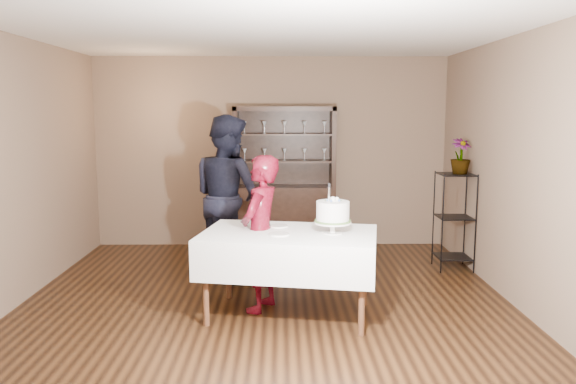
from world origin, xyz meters
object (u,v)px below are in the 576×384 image
Objects in this scene: china_hutch at (285,202)px; cake_table at (289,252)px; woman at (261,233)px; man at (228,197)px; cake at (333,213)px; potted_plant at (460,156)px; plant_etagere at (454,217)px.

china_hutch is 2.62m from cake_table.
man reaches higher than woman.
cake is (0.43, -2.68, 0.34)m from china_hutch.
potted_plant reaches higher than woman.
cake is 1.11× the size of potted_plant.
potted_plant is at bearing -127.00° from man.
man is at bearing -116.80° from china_hutch.
man is (-0.69, 1.30, 0.33)m from cake_table.
man reaches higher than plant_etagere.
woman is 0.80× the size of man.
china_hutch is at bearing 153.17° from plant_etagere.
cake_table is 2.70m from potted_plant.
man is 4.44× the size of potted_plant.
cake reaches higher than cake_table.
man is 1.75m from cake.
china_hutch is 4.67× the size of potted_plant.
plant_etagere is at bearing -26.83° from china_hutch.
cake_table is 0.56m from cake.
cake is (1.10, -1.36, 0.05)m from man.
cake is (0.41, -0.05, 0.38)m from cake_table.
plant_etagere is 0.78× the size of woman.
china_hutch is 1.51m from man.
man is (-0.42, 1.14, 0.19)m from woman.
china_hutch reaches higher than plant_etagere.
plant_etagere is 2.80× the size of potted_plant.
plant_etagere is 2.59m from cake_table.
potted_plant is (2.78, 0.23, 0.45)m from man.
man is at bearing -175.20° from potted_plant.
cake is at bearing -7.55° from cake_table.
cake is at bearing -136.56° from potted_plant.
cake_table is 3.73× the size of cake.
cake_table is (0.03, -2.62, -0.04)m from china_hutch.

